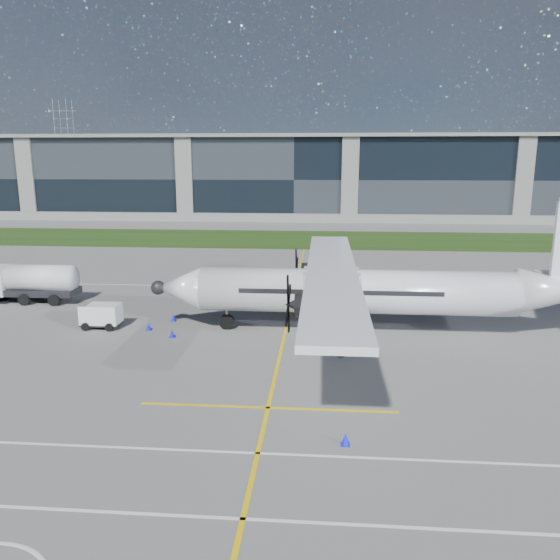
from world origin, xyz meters
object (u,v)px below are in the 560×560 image
at_px(fuel_tanker_truck, 22,283).
at_px(safety_cone_stbdwing, 327,281).
at_px(turboprop_aircraft, 373,266).
at_px(pylon_west, 66,147).
at_px(safety_cone_nose_port, 172,333).
at_px(safety_cone_nose_stbd, 173,318).
at_px(baggage_tug, 101,316).
at_px(ground_crew_person, 89,310).
at_px(safety_cone_fwd, 149,326).
at_px(safety_cone_portwing, 345,439).

height_order(fuel_tanker_truck, safety_cone_stbdwing, fuel_tanker_truck).
bearing_deg(turboprop_aircraft, pylon_west, 121.57).
distance_m(pylon_west, safety_cone_nose_port, 165.44).
xyz_separation_m(safety_cone_nose_port, safety_cone_nose_stbd, (-0.89, 3.53, 0.00)).
bearing_deg(safety_cone_stbdwing, fuel_tanker_truck, -161.00).
bearing_deg(pylon_west, safety_cone_nose_stbd, -62.31).
relative_size(turboprop_aircraft, safety_cone_stbdwing, 60.14).
distance_m(fuel_tanker_truck, safety_cone_nose_stbd, 14.28).
bearing_deg(turboprop_aircraft, baggage_tug, -178.89).
relative_size(turboprop_aircraft, ground_crew_person, 16.76).
relative_size(pylon_west, safety_cone_stbdwing, 60.00).
distance_m(fuel_tanker_truck, ground_crew_person, 9.22).
xyz_separation_m(safety_cone_stbdwing, safety_cone_fwd, (-12.00, -14.98, 0.00)).
bearing_deg(safety_cone_portwing, safety_cone_nose_port, 129.84).
relative_size(fuel_tanker_truck, safety_cone_nose_stbd, 16.15).
bearing_deg(safety_cone_portwing, pylon_west, 118.52).
distance_m(turboprop_aircraft, safety_cone_stbdwing, 15.25).
relative_size(ground_crew_person, safety_cone_nose_stbd, 3.59).
height_order(ground_crew_person, safety_cone_fwd, ground_crew_person).
xyz_separation_m(baggage_tug, safety_cone_stbdwing, (15.37, 14.71, -0.57)).
bearing_deg(safety_cone_stbdwing, ground_crew_person, -141.16).
distance_m(safety_cone_portwing, safety_cone_nose_stbd, 19.96).
height_order(safety_cone_portwing, safety_cone_fwd, same).
xyz_separation_m(turboprop_aircraft, safety_cone_stbdwing, (-2.87, 14.36, -4.26)).
relative_size(turboprop_aircraft, safety_cone_nose_stbd, 60.14).
bearing_deg(safety_cone_fwd, safety_cone_nose_stbd, 63.25).
bearing_deg(safety_cone_nose_port, fuel_tanker_truck, 151.21).
relative_size(turboprop_aircraft, safety_cone_fwd, 60.14).
xyz_separation_m(turboprop_aircraft, fuel_tanker_truck, (-27.30, 5.94, -3.00)).
height_order(pylon_west, ground_crew_person, pylon_west).
height_order(fuel_tanker_truck, safety_cone_fwd, fuel_tanker_truck).
bearing_deg(baggage_tug, fuel_tanker_truck, 145.21).
bearing_deg(fuel_tanker_truck, safety_cone_stbdwing, 19.00).
bearing_deg(safety_cone_stbdwing, safety_cone_portwing, -88.76).
bearing_deg(turboprop_aircraft, safety_cone_fwd, -177.59).
bearing_deg(safety_cone_nose_stbd, safety_cone_fwd, -116.75).
relative_size(safety_cone_stbdwing, safety_cone_fwd, 1.00).
height_order(safety_cone_nose_port, safety_cone_stbdwing, same).
bearing_deg(fuel_tanker_truck, baggage_tug, -34.79).
distance_m(ground_crew_person, safety_cone_nose_stbd, 5.93).
relative_size(ground_crew_person, safety_cone_nose_port, 3.59).
bearing_deg(safety_cone_stbdwing, pylon_west, 123.44).
height_order(safety_cone_portwing, safety_cone_nose_stbd, same).
height_order(fuel_tanker_truck, ground_crew_person, fuel_tanker_truck).
height_order(baggage_tug, ground_crew_person, ground_crew_person).
height_order(turboprop_aircraft, safety_cone_nose_stbd, turboprop_aircraft).
distance_m(fuel_tanker_truck, safety_cone_fwd, 14.11).
bearing_deg(safety_cone_fwd, fuel_tanker_truck, 152.15).
distance_m(ground_crew_person, safety_cone_nose_port, 7.34).
bearing_deg(baggage_tug, turboprop_aircraft, 1.11).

